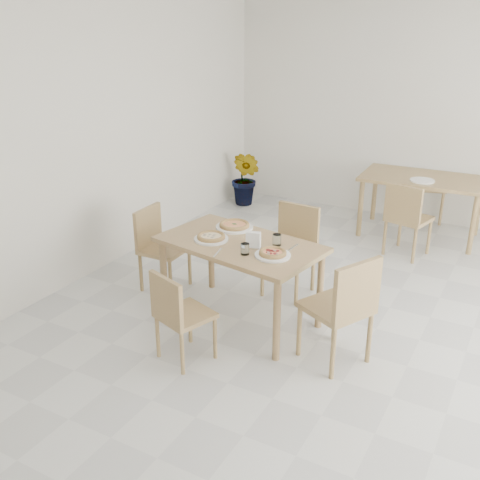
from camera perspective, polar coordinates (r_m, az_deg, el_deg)
The scene contains 21 objects.
main_table at distance 4.85m, azimuth 0.00°, elevation -1.23°, with size 1.50×1.01×0.75m.
chair_south at distance 4.38m, azimuth -6.36°, elevation -7.24°, with size 0.48×0.48×0.77m.
chair_north at distance 5.47m, azimuth 5.39°, elevation -0.31°, with size 0.45×0.45×0.87m.
chair_west at distance 5.60m, azimuth -8.37°, elevation -0.23°, with size 0.42×0.42×0.82m.
chair_east at distance 4.35m, azimuth 10.55°, elevation -6.41°, with size 0.61×0.61×0.91m.
plate_margherita at distance 5.14m, azimuth -0.57°, elevation 1.32°, with size 0.34×0.34×0.02m, color white.
plate_mushroom at distance 4.87m, azimuth -2.94°, elevation 0.11°, with size 0.30×0.30×0.02m, color white.
plate_pepperoni at distance 4.55m, azimuth 3.34°, elevation -1.55°, with size 0.29×0.29×0.02m, color white.
pizza_margherita at distance 5.13m, azimuth -0.57°, elevation 1.56°, with size 0.34×0.34×0.03m.
pizza_mushroom at distance 4.86m, azimuth -2.95°, elevation 0.36°, with size 0.32×0.32×0.03m.
pizza_pepperoni at distance 4.54m, azimuth 3.34°, elevation -1.28°, with size 0.29×0.29×0.03m.
tumbler_a at distance 4.75m, azimuth 3.76°, elevation 0.01°, with size 0.07×0.07×0.10m, color white.
tumbler_b at distance 4.56m, azimuth 0.51°, elevation -0.92°, with size 0.07×0.07×0.09m, color white.
napkin_holder at distance 4.67m, azimuth 1.36°, elevation -0.05°, with size 0.14×0.09×0.15m.
fork_a at distance 4.61m, azimuth -2.28°, elevation -1.29°, with size 0.02×0.20×0.01m, color silver.
fork_b at distance 4.72m, azimuth 5.40°, elevation -0.77°, with size 0.02×0.18×0.01m, color silver.
second_table at distance 7.16m, azimuth 18.08°, elevation 5.43°, with size 1.47×0.87×0.75m.
chair_back_s at distance 6.50m, azimuth 16.54°, elevation 2.45°, with size 0.51×0.51×0.86m.
chair_back_n at distance 7.89m, azimuth 18.40°, elevation 5.85°, with size 0.57×0.57×0.92m.
plate_empty at distance 6.94m, azimuth 18.03°, elevation 5.77°, with size 0.28×0.28×0.02m, color white.
potted_plant at distance 8.03m, azimuth 0.60°, elevation 6.27°, with size 0.44×0.35×0.79m, color #2C7222.
Camera 1 is at (1.03, -3.89, 2.57)m, focal length 42.00 mm.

